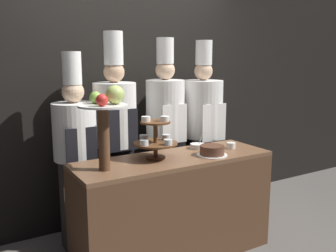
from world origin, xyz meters
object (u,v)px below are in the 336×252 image
object	(u,v)px
cake_round	(212,151)
chef_center_right	(165,126)
fruit_pedestal	(106,114)
serving_bowl_far	(198,146)
tiered_stand	(155,138)
chef_left	(76,148)
chef_right	(203,124)
chef_center_left	(116,132)
cup_white	(231,146)

from	to	relation	value
cake_round	chef_center_right	distance (m)	0.72
fruit_pedestal	serving_bowl_far	size ratio (longest dim) A/B	4.30
tiered_stand	chef_left	bearing A→B (deg)	132.57
fruit_pedestal	cake_round	bearing A→B (deg)	-4.31
tiered_stand	cake_round	size ratio (longest dim) A/B	1.38
fruit_pedestal	serving_bowl_far	bearing A→B (deg)	11.64
chef_center_right	chef_right	xyz separation A→B (m)	(0.46, -0.00, -0.02)
cake_round	chef_center_right	bearing A→B (deg)	93.75
serving_bowl_far	chef_center_right	size ratio (longest dim) A/B	0.08
cake_round	chef_left	distance (m)	1.19
cake_round	serving_bowl_far	world-z (taller)	serving_bowl_far
tiered_stand	fruit_pedestal	size ratio (longest dim) A/B	0.58
chef_left	chef_center_left	world-z (taller)	chef_center_left
serving_bowl_far	chef_right	world-z (taller)	chef_right
chef_center_right	cup_white	bearing A→B (deg)	-60.18
cake_round	serving_bowl_far	xyz separation A→B (m)	(0.04, 0.27, -0.02)
tiered_stand	serving_bowl_far	bearing A→B (deg)	12.07
serving_bowl_far	chef_center_left	world-z (taller)	chef_center_left
chef_center_right	chef_right	size ratio (longest dim) A/B	1.01
fruit_pedestal	chef_right	xyz separation A→B (m)	(1.33, 0.64, -0.30)
chef_center_right	chef_right	bearing A→B (deg)	-0.01
tiered_stand	fruit_pedestal	world-z (taller)	fruit_pedestal
fruit_pedestal	serving_bowl_far	world-z (taller)	fruit_pedestal
chef_left	chef_center_right	bearing A→B (deg)	-0.00
serving_bowl_far	chef_right	size ratio (longest dim) A/B	0.08
chef_right	serving_bowl_far	bearing A→B (deg)	-130.49
chef_center_right	fruit_pedestal	bearing A→B (deg)	-143.80
cup_white	chef_right	distance (m)	0.62
chef_center_right	chef_right	distance (m)	0.46
cake_round	chef_right	size ratio (longest dim) A/B	0.14
chef_left	chef_center_right	world-z (taller)	chef_center_right
fruit_pedestal	cup_white	world-z (taller)	fruit_pedestal
tiered_stand	cake_round	xyz separation A→B (m)	(0.46, -0.16, -0.13)
tiered_stand	chef_center_left	bearing A→B (deg)	102.38
cake_round	serving_bowl_far	size ratio (longest dim) A/B	1.80
cup_white	serving_bowl_far	distance (m)	0.31
tiered_stand	fruit_pedestal	xyz separation A→B (m)	(-0.46, -0.09, 0.25)
serving_bowl_far	chef_left	distance (m)	1.09
fruit_pedestal	chef_center_left	bearing A→B (deg)	62.15
tiered_stand	chef_center_right	bearing A→B (deg)	52.89
cup_white	chef_right	bearing A→B (deg)	79.10
tiered_stand	serving_bowl_far	xyz separation A→B (m)	(0.50, 0.11, -0.15)
tiered_stand	chef_right	bearing A→B (deg)	32.04
tiered_stand	chef_right	distance (m)	1.03
cup_white	chef_center_right	size ratio (longest dim) A/B	0.04
tiered_stand	chef_center_right	xyz separation A→B (m)	(0.41, 0.55, -0.03)
serving_bowl_far	chef_right	bearing A→B (deg)	49.51
fruit_pedestal	chef_center_right	bearing A→B (deg)	36.20
cake_round	chef_center_left	distance (m)	0.92
chef_right	chef_center_left	bearing A→B (deg)	180.00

